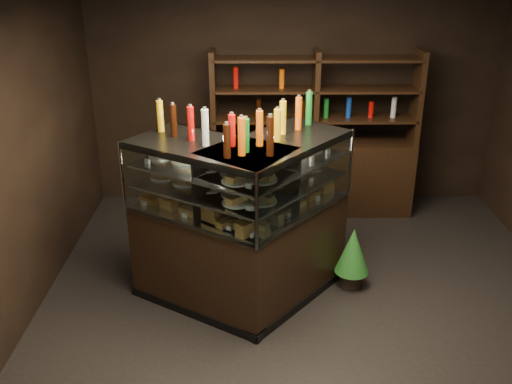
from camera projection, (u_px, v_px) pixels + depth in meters
ground at (309, 305)px, 5.30m from camera, size 5.00×5.00×0.00m
room_shell at (318, 100)px, 4.54m from camera, size 5.02×5.02×3.01m
display_case at (244, 249)px, 5.23m from camera, size 2.09×1.55×1.55m
food_display at (243, 182)px, 4.96m from camera, size 1.67×1.09×0.47m
bottles_top at (243, 126)px, 4.77m from camera, size 1.49×0.95×0.30m
potted_conifer at (353, 250)px, 5.44m from camera, size 0.33×0.33×0.70m
back_shelving at (313, 166)px, 6.95m from camera, size 2.43×0.42×2.00m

